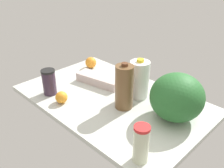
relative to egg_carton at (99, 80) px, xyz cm
name	(u,v)px	position (x,y,z in cm)	size (l,w,h in cm)	color
countertop	(112,100)	(-20.35, 7.25, -4.52)	(120.00, 76.00, 3.00)	silver
egg_carton	(99,80)	(0.00, 0.00, 0.00)	(32.43, 10.83, 6.05)	beige
watermelon	(177,97)	(-60.27, -2.42, 10.22)	(29.59, 29.59, 26.48)	#28662D
milk_jug	(139,79)	(-30.82, -6.56, 9.06)	(12.47, 12.47, 25.74)	white
chocolate_milk_jug	(124,87)	(-32.62, 9.57, 10.50)	(10.74, 10.74, 28.62)	brown
tumbler_cup	(141,144)	(-67.26, 36.63, 6.34)	(7.26, 7.26, 18.65)	beige
shaker_bottle	(49,82)	(12.37, 31.91, 5.50)	(8.91, 8.91, 16.97)	#3A283B
orange_beside_bowl	(91,63)	(24.82, -14.18, 1.37)	(8.78, 8.78, 8.78)	orange
orange_far_back	(61,97)	(-2.23, 33.11, 0.72)	(7.49, 7.49, 7.49)	orange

